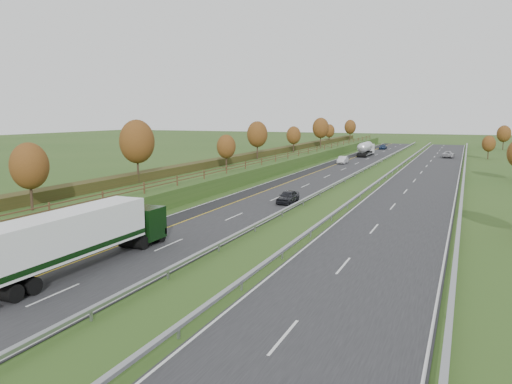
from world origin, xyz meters
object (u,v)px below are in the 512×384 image
Objects in this scene: road_tanker at (366,149)px; car_oncoming at (448,154)px; car_dark_near at (288,197)px; car_small_far at (383,147)px; car_silver_mid at (343,160)px; box_lorry at (80,235)px.

car_oncoming is (19.06, 2.63, -1.04)m from road_tanker.
car_dark_near is 96.01m from car_small_far.
road_tanker is 25.58m from car_small_far.
road_tanker is 70.51m from car_dark_near.
car_oncoming reaches higher than car_silver_mid.
box_lorry is 78.04m from car_silver_mid.
road_tanker reaches higher than car_silver_mid.
car_dark_near is at bearing -85.60° from car_silver_mid.
road_tanker is at bearing -89.25° from car_small_far.
car_oncoming is (19.11, 102.07, -1.51)m from box_lorry.
car_dark_near is 0.94× the size of car_silver_mid.
box_lorry is at bearing 80.84° from car_oncoming.
box_lorry is at bearing -90.03° from road_tanker.
road_tanker is 2.42× the size of car_silver_mid.
car_small_far is 29.69m from car_oncoming.
car_small_far is at bearing 89.89° from box_lorry.
car_small_far is at bearing 89.56° from road_tanker.
car_small_far is (0.25, 125.00, -1.64)m from box_lorry.
car_silver_mid is at bearing -89.97° from car_small_far.
box_lorry is 3.74× the size of car_dark_near.
car_oncoming is at bearing -49.37° from car_small_far.
car_dark_near is at bearing -86.35° from car_small_far.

